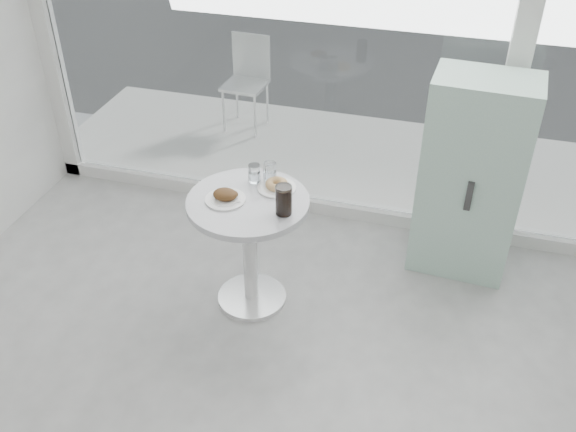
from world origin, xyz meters
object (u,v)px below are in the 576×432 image
(plate_fritter, at_px, (226,196))
(cola_glass, at_px, (284,201))
(mint_cabinet, at_px, (471,178))
(water_tumbler_b, at_px, (270,174))
(patio_chair, at_px, (248,76))
(plate_donut, at_px, (277,186))
(main_table, at_px, (249,230))
(water_tumbler_a, at_px, (254,175))

(plate_fritter, height_order, cola_glass, cola_glass)
(mint_cabinet, distance_m, water_tumbler_b, 1.30)
(mint_cabinet, bearing_deg, patio_chair, 146.97)
(mint_cabinet, xyz_separation_m, plate_donut, (-1.11, -0.59, 0.11))
(plate_fritter, height_order, water_tumbler_b, water_tumbler_b)
(patio_chair, relative_size, water_tumbler_b, 6.52)
(mint_cabinet, bearing_deg, water_tumbler_b, -152.23)
(plate_donut, relative_size, water_tumbler_b, 1.81)
(main_table, xyz_separation_m, water_tumbler_b, (0.06, 0.22, 0.28))
(main_table, distance_m, water_tumbler_b, 0.36)
(cola_glass, bearing_deg, plate_fritter, 174.36)
(mint_cabinet, xyz_separation_m, plate_fritter, (-1.36, -0.79, 0.12))
(main_table, xyz_separation_m, patio_chair, (-0.78, 2.25, -0.03))
(mint_cabinet, bearing_deg, plate_fritter, -146.28)
(plate_donut, xyz_separation_m, water_tumbler_a, (-0.15, 0.03, 0.03))
(patio_chair, bearing_deg, water_tumbler_a, -66.32)
(plate_fritter, relative_size, cola_glass, 1.33)
(plate_fritter, distance_m, cola_glass, 0.36)
(main_table, relative_size, water_tumbler_a, 6.59)
(main_table, height_order, water_tumbler_b, water_tumbler_b)
(mint_cabinet, xyz_separation_m, water_tumbler_a, (-1.26, -0.56, 0.14))
(mint_cabinet, xyz_separation_m, cola_glass, (-1.00, -0.83, 0.18))
(patio_chair, relative_size, plate_donut, 3.61)
(patio_chair, height_order, plate_fritter, patio_chair)
(main_table, xyz_separation_m, plate_donut, (0.13, 0.16, 0.24))
(plate_donut, height_order, water_tumbler_a, water_tumbler_a)
(patio_chair, height_order, water_tumbler_a, water_tumbler_a)
(plate_fritter, bearing_deg, cola_glass, -5.64)
(mint_cabinet, relative_size, water_tumbler_a, 11.64)
(cola_glass, bearing_deg, water_tumbler_b, 120.29)
(mint_cabinet, distance_m, cola_glass, 1.31)
(water_tumbler_a, bearing_deg, plate_donut, -13.16)
(water_tumbler_a, xyz_separation_m, water_tumbler_b, (0.09, 0.03, 0.00))
(main_table, height_order, plate_fritter, plate_fritter)
(plate_donut, distance_m, water_tumbler_a, 0.16)
(plate_fritter, xyz_separation_m, water_tumbler_b, (0.18, 0.26, 0.03))
(water_tumbler_b, bearing_deg, patio_chair, 112.71)
(plate_donut, bearing_deg, cola_glass, -64.35)
(main_table, height_order, mint_cabinet, mint_cabinet)
(main_table, xyz_separation_m, mint_cabinet, (1.24, 0.76, 0.13))
(plate_donut, distance_m, water_tumbler_b, 0.09)
(water_tumbler_b, bearing_deg, mint_cabinet, 24.35)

